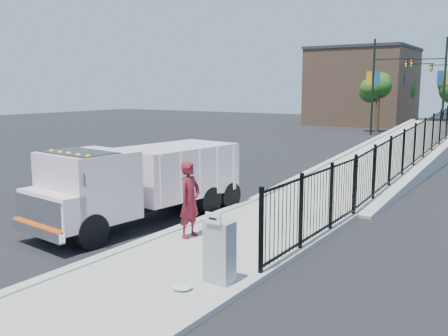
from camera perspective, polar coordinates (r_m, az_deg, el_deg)
The scene contains 16 objects.
ground at distance 14.24m, azimuth -4.55°, elevation -7.08°, with size 120.00×120.00×0.00m, color black.
sidewalk at distance 11.60m, azimuth -2.98°, elevation -10.57°, with size 3.55×12.00×0.12m, color #9E998E.
curb at distance 12.76m, azimuth -10.08°, elevation -8.76°, with size 0.30×12.00×0.16m, color #ADAAA3.
ramp at distance 27.83m, azimuth 19.65°, elevation 0.40°, with size 3.95×24.00×1.70m, color #9E998E.
iron_fence at distance 23.54m, azimuth 20.86°, elevation 1.03°, with size 0.10×28.00×1.80m, color black.
truck at distance 14.84m, azimuth -9.76°, elevation -1.28°, with size 2.96×7.07×2.35m.
worker at distance 12.95m, azimuth -3.94°, elevation -3.62°, with size 0.73×0.48×1.99m, color maroon.
utility_cabinet at distance 10.06m, azimuth -0.50°, elevation -9.57°, with size 0.55×0.40×1.25m, color gray.
arrow_sign at distance 9.67m, azimuth -1.23°, elevation -5.79°, with size 0.35×0.04×0.22m, color white.
debris at distance 9.95m, azimuth -4.76°, elevation -13.36°, with size 0.40×0.40×0.10m, color silver.
light_pole_0 at distance 44.11m, azimuth 17.05°, elevation 9.25°, with size 3.77×0.22×8.00m.
light_pole_1 at distance 44.38m, azimuth 23.49°, elevation 8.90°, with size 3.78×0.22×8.00m.
light_pole_2 at distance 53.64m, azimuth 19.64°, elevation 9.03°, with size 3.77×0.22×8.00m.
tree_0 at distance 47.02m, azimuth 17.25°, elevation 8.66°, with size 2.25×2.25×5.12m.
tree_2 at distance 58.60m, azimuth 19.67°, elevation 8.60°, with size 2.91×2.91×5.46m.
building at distance 57.51m, azimuth 15.55°, elevation 8.83°, with size 10.00×10.00×8.00m, color #8C664C.
Camera 1 is at (8.35, -10.84, 3.97)m, focal length 40.00 mm.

